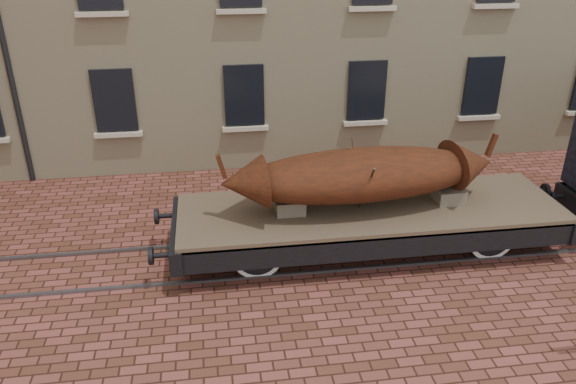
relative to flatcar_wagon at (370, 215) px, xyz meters
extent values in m
plane|color=#502A1D|center=(0.21, 0.00, -0.86)|extent=(90.00, 90.00, 0.00)
cube|color=black|center=(-5.79, 4.96, 1.34)|extent=(1.10, 0.12, 1.70)
cube|color=beige|center=(-5.79, 4.90, 0.39)|extent=(1.30, 0.18, 0.12)
cube|color=black|center=(-2.29, 4.96, 1.34)|extent=(1.10, 0.12, 1.70)
cube|color=beige|center=(-2.29, 4.90, 0.39)|extent=(1.30, 0.18, 0.12)
cube|color=black|center=(1.21, 4.96, 1.34)|extent=(1.10, 0.12, 1.70)
cube|color=beige|center=(1.21, 4.90, 0.39)|extent=(1.30, 0.18, 0.12)
cube|color=black|center=(4.71, 4.96, 1.34)|extent=(1.10, 0.12, 1.70)
cube|color=beige|center=(4.71, 4.90, 0.39)|extent=(1.30, 0.18, 0.12)
cube|color=beige|center=(-5.79, 4.90, 3.59)|extent=(1.30, 0.18, 0.12)
cube|color=beige|center=(-2.29, 4.90, 3.59)|extent=(1.30, 0.18, 0.12)
cube|color=beige|center=(1.21, 4.90, 3.59)|extent=(1.30, 0.18, 0.12)
cube|color=beige|center=(4.71, 4.90, 3.59)|extent=(1.30, 0.18, 0.12)
cube|color=#59595E|center=(0.21, -0.72, -0.83)|extent=(30.00, 0.08, 0.06)
cube|color=#59595E|center=(0.21, 0.72, -0.83)|extent=(30.00, 0.08, 0.06)
cube|color=#4A3F31|center=(0.00, 0.00, 0.15)|extent=(8.12, 2.38, 0.13)
cube|color=black|center=(0.00, -1.10, -0.11)|extent=(8.12, 0.17, 0.49)
cube|color=black|center=(0.00, 1.10, -0.11)|extent=(8.12, 0.17, 0.49)
cube|color=black|center=(-4.06, 0.00, -0.11)|extent=(0.24, 2.49, 0.49)
cylinder|color=black|center=(-4.36, -0.81, -0.11)|extent=(0.38, 0.11, 0.11)
cylinder|color=black|center=(-4.54, -0.81, -0.11)|extent=(0.09, 0.35, 0.35)
cylinder|color=black|center=(-4.36, 0.81, -0.11)|extent=(0.38, 0.11, 0.11)
cylinder|color=black|center=(-4.54, 0.81, -0.11)|extent=(0.09, 0.35, 0.35)
cube|color=black|center=(4.06, 0.00, -0.11)|extent=(0.24, 2.49, 0.49)
cylinder|color=black|center=(4.36, 0.81, -0.11)|extent=(0.38, 0.11, 0.11)
cylinder|color=black|center=(4.54, 0.81, -0.11)|extent=(0.09, 0.35, 0.35)
cylinder|color=black|center=(-2.49, 0.00, -0.34)|extent=(0.11, 2.06, 0.11)
cylinder|color=white|center=(-2.49, -0.72, -0.34)|extent=(1.04, 0.08, 1.04)
cylinder|color=black|center=(-2.49, -0.72, -0.34)|extent=(0.85, 0.11, 0.85)
cube|color=black|center=(-2.49, -0.85, -0.08)|extent=(0.97, 0.09, 0.11)
cylinder|color=white|center=(-2.49, 0.72, -0.34)|extent=(1.04, 0.08, 1.04)
cylinder|color=black|center=(-2.49, 0.72, -0.34)|extent=(0.85, 0.11, 0.85)
cube|color=black|center=(-2.49, 0.85, -0.08)|extent=(0.97, 0.09, 0.11)
cylinder|color=black|center=(2.49, 0.00, -0.34)|extent=(0.11, 2.06, 0.11)
cylinder|color=white|center=(2.49, -0.72, -0.34)|extent=(1.04, 0.08, 1.04)
cylinder|color=black|center=(2.49, -0.72, -0.34)|extent=(0.85, 0.11, 0.85)
cube|color=black|center=(2.49, -0.85, -0.08)|extent=(0.97, 0.09, 0.11)
cylinder|color=white|center=(2.49, 0.72, -0.34)|extent=(1.04, 0.08, 1.04)
cylinder|color=black|center=(2.49, 0.72, -0.34)|extent=(0.85, 0.11, 0.85)
cube|color=black|center=(2.49, 0.85, -0.08)|extent=(0.97, 0.09, 0.11)
cube|color=black|center=(0.00, 0.00, -0.27)|extent=(4.33, 0.06, 0.06)
cube|color=#615949|center=(-1.73, 0.00, 0.37)|extent=(0.60, 0.54, 0.30)
cube|color=#615949|center=(1.73, 0.00, 0.37)|extent=(0.60, 0.54, 0.30)
ellipsoid|color=#4D1F0C|center=(-0.24, 0.00, 0.97)|extent=(5.28, 1.92, 1.04)
cone|color=#4D1F0C|center=(-2.70, -0.15, 1.02)|extent=(0.95, 1.04, 0.98)
cube|color=#4D1F0C|center=(-3.10, -0.17, 1.40)|extent=(0.21, 0.12, 0.50)
cone|color=#4D1F0C|center=(2.21, 0.15, 1.02)|extent=(0.95, 1.04, 0.98)
cube|color=#4D1F0C|center=(2.62, 0.17, 1.40)|extent=(0.21, 0.12, 0.50)
cylinder|color=#3C2920|center=(-0.24, -0.42, 0.84)|extent=(0.04, 0.89, 1.27)
cylinder|color=#3C2920|center=(-0.24, 0.42, 0.84)|extent=(0.04, 0.89, 1.27)
cylinder|color=black|center=(4.65, 0.72, -0.24)|extent=(0.07, 0.29, 0.29)
camera|label=1|loc=(-3.25, -10.24, 5.65)|focal=35.00mm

